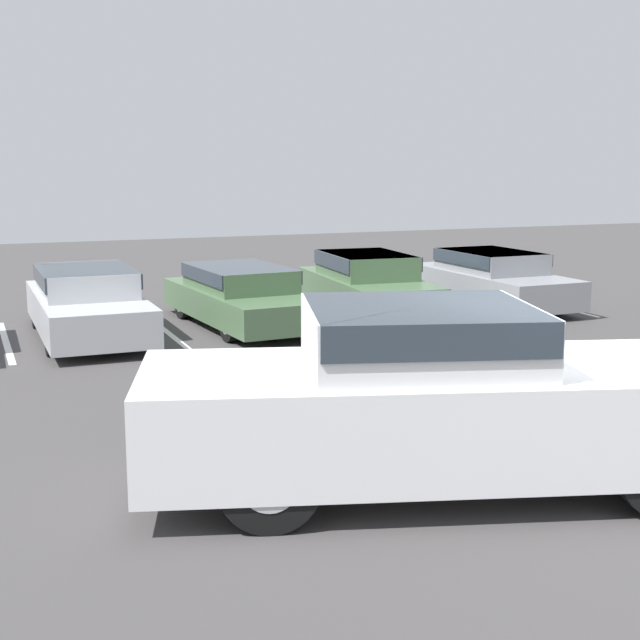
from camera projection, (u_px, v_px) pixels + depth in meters
The scene contains 12 objects.
ground_plane at pixel (561, 482), 9.18m from camera, with size 60.00×60.00×0.00m, color #423F3F.
stall_stripe_b at pixel (6, 342), 16.25m from camera, with size 0.12×4.06×0.01m, color white.
stall_stripe_c at pixel (165, 330), 17.35m from camera, with size 0.12×4.06×0.01m, color white.
stall_stripe_d at pixel (305, 320), 18.44m from camera, with size 0.12×4.06×0.01m, color white.
stall_stripe_e at pixel (430, 311), 19.53m from camera, with size 0.12×4.06×0.01m, color white.
stall_stripe_f at pixel (541, 303), 20.62m from camera, with size 0.12×4.06×0.01m, color white.
pickup_truck at pixel (451, 397), 8.86m from camera, with size 6.47×3.78×1.87m.
parked_sedan_b at pixel (87, 301), 16.55m from camera, with size 1.82×4.75×1.29m.
parked_sedan_c at pixel (241, 294), 17.71m from camera, with size 2.13×4.83×1.19m.
parked_sedan_d at pixel (367, 283), 18.95m from camera, with size 2.06×4.53×1.32m.
parked_sedan_e at pixel (492, 277), 20.02m from camera, with size 1.88×4.53×1.26m.
traffic_cone at pixel (608, 381), 12.34m from camera, with size 0.41×0.41×0.55m.
Camera 1 is at (-5.60, -7.16, 3.28)m, focal length 50.00 mm.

